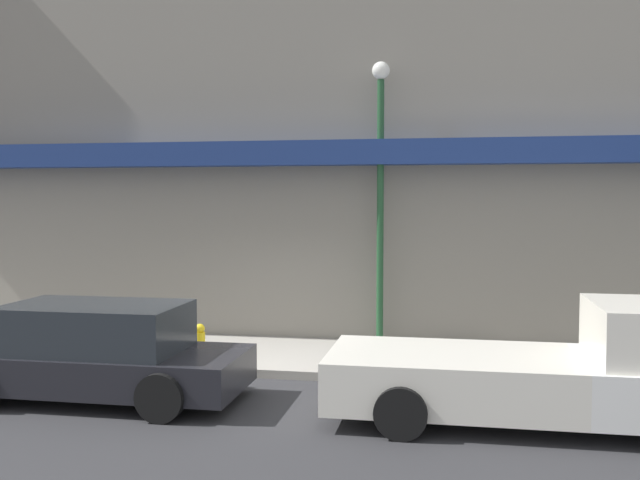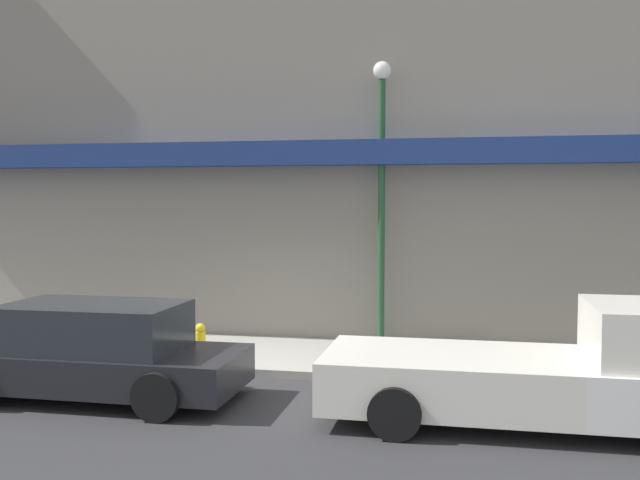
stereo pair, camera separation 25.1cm
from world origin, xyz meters
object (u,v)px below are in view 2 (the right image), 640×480
fire_hydrant (200,340)px  street_lamp (382,170)px  parked_car (94,352)px  pickup_truck (562,372)px

fire_hydrant → street_lamp: (3.20, 1.77, 3.23)m
parked_car → fire_hydrant: size_ratio=7.42×
pickup_truck → street_lamp: 5.94m
parked_car → street_lamp: bearing=44.4°
parked_car → street_lamp: 6.53m
pickup_truck → street_lamp: size_ratio=1.00×
pickup_truck → fire_hydrant: (-6.18, 2.45, -0.29)m
pickup_truck → parked_car: bearing=179.7°
fire_hydrant → street_lamp: street_lamp is taller
fire_hydrant → street_lamp: 4.88m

